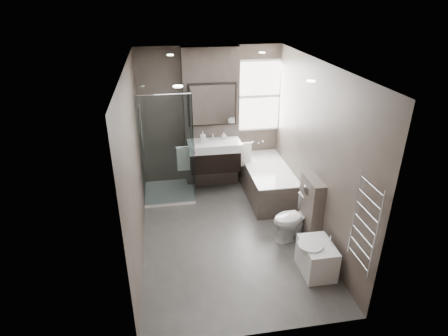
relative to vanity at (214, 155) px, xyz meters
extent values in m
cube|color=#45423F|center=(0.00, -1.43, -0.77)|extent=(2.65, 3.85, 0.05)
cube|color=silver|center=(0.00, -1.43, 1.88)|extent=(2.65, 3.85, 0.05)
cube|color=brown|center=(0.00, 0.50, 0.56)|extent=(2.65, 0.05, 2.60)
cube|color=brown|center=(0.00, -3.35, 0.56)|extent=(2.65, 0.05, 2.60)
cube|color=brown|center=(-1.32, -1.43, 0.56)|extent=(0.05, 3.85, 2.60)
cube|color=brown|center=(1.32, -1.43, 0.56)|extent=(0.05, 3.85, 2.60)
cube|color=#514740|center=(0.00, 0.35, 0.56)|extent=(1.00, 0.25, 2.60)
cube|color=black|center=(0.00, 0.00, -0.08)|extent=(0.90, 0.45, 0.38)
cube|color=white|center=(0.00, 0.00, 0.18)|extent=(0.95, 0.47, 0.15)
cylinder|color=silver|center=(0.00, 0.17, 0.32)|extent=(0.03, 0.03, 0.12)
cylinder|color=silver|center=(0.00, 0.11, 0.37)|extent=(0.02, 0.12, 0.02)
cube|color=black|center=(0.00, 0.19, 0.89)|extent=(0.86, 0.06, 0.76)
cube|color=white|center=(0.00, 0.15, 0.89)|extent=(0.80, 0.02, 0.70)
cube|color=white|center=(-0.56, -0.02, -0.02)|extent=(0.24, 0.06, 0.44)
cube|color=white|center=(0.56, -0.02, -0.02)|extent=(0.24, 0.06, 0.44)
cube|color=white|center=(-0.85, 0.02, -0.71)|extent=(0.90, 0.90, 0.06)
cube|color=white|center=(-0.85, -0.42, 0.29)|extent=(0.88, 0.01, 1.94)
cube|color=white|center=(-0.41, 0.02, 0.29)|extent=(0.01, 0.88, 1.94)
cylinder|color=silver|center=(-1.25, 0.02, 0.51)|extent=(0.02, 0.02, 1.00)
cube|color=#514740|center=(0.93, -0.33, -0.47)|extent=(0.75, 1.60, 0.55)
cube|color=white|center=(0.93, -0.33, -0.19)|extent=(0.75, 1.60, 0.03)
cube|color=white|center=(0.93, -0.33, -0.25)|extent=(0.61, 1.42, 0.12)
cube|color=white|center=(0.90, 0.45, 0.93)|extent=(0.98, 0.04, 1.33)
cube|color=white|center=(0.90, 0.43, 0.93)|extent=(0.90, 0.01, 1.25)
cube|color=white|center=(0.90, 0.42, 0.93)|extent=(0.90, 0.01, 0.05)
imported|color=white|center=(0.97, -1.66, -0.40)|extent=(0.75, 0.55, 0.68)
cube|color=#514740|center=(1.21, -1.68, -0.24)|extent=(0.18, 0.55, 1.00)
cube|color=silver|center=(1.11, -1.68, 0.08)|extent=(0.01, 0.16, 0.11)
cube|color=white|center=(1.02, -2.46, -0.52)|extent=(0.40, 0.56, 0.44)
cylinder|color=white|center=(0.91, -2.46, -0.30)|extent=(0.33, 0.33, 0.06)
cylinder|color=silver|center=(1.18, -2.46, -0.22)|extent=(0.02, 0.02, 0.10)
cylinder|color=silver|center=(1.25, -3.26, 0.38)|extent=(0.03, 0.03, 1.10)
cylinder|color=silver|center=(1.25, -2.80, 0.38)|extent=(0.03, 0.03, 1.10)
cube|color=silver|center=(1.25, -3.03, 0.38)|extent=(0.02, 0.46, 1.00)
imported|color=white|center=(-0.20, 0.00, 0.37)|extent=(0.10, 0.10, 0.21)
imported|color=white|center=(0.19, 0.13, 0.32)|extent=(0.10, 0.10, 0.13)
camera|label=1|loc=(-0.86, -6.18, 2.73)|focal=30.00mm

